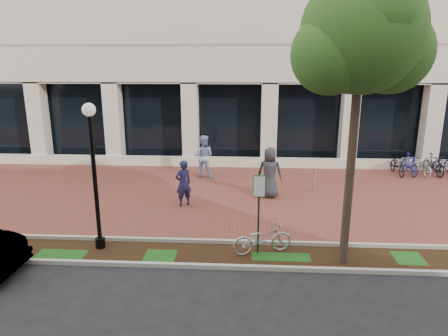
# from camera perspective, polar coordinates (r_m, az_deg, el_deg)

# --- Properties ---
(ground) EXTENTS (120.00, 120.00, 0.00)m
(ground) POSITION_cam_1_polar(r_m,az_deg,el_deg) (16.19, -0.03, -3.83)
(ground) COLOR black
(ground) RESTS_ON ground
(brick_plaza) EXTENTS (40.00, 9.00, 0.01)m
(brick_plaza) POSITION_cam_1_polar(r_m,az_deg,el_deg) (16.19, -0.03, -3.81)
(brick_plaza) COLOR brown
(brick_plaza) RESTS_ON ground
(planting_strip) EXTENTS (40.00, 1.50, 0.01)m
(planting_strip) POSITION_cam_1_polar(r_m,az_deg,el_deg) (11.35, -1.63, -12.31)
(planting_strip) COLOR black
(planting_strip) RESTS_ON ground
(curb_plaza_side) EXTENTS (40.00, 0.12, 0.12)m
(curb_plaza_side) POSITION_cam_1_polar(r_m,az_deg,el_deg) (12.00, -1.32, -10.44)
(curb_plaza_side) COLOR #ABABA2
(curb_plaza_side) RESTS_ON ground
(curb_street_side) EXTENTS (40.00, 0.12, 0.12)m
(curb_street_side) POSITION_cam_1_polar(r_m,az_deg,el_deg) (10.67, -1.99, -13.88)
(curb_street_side) COLOR #ABABA2
(curb_street_side) RESTS_ON ground
(parking_sign) EXTENTS (0.34, 0.07, 2.41)m
(parking_sign) POSITION_cam_1_polar(r_m,az_deg,el_deg) (10.88, 5.00, -4.81)
(parking_sign) COLOR #123318
(parking_sign) RESTS_ON ground
(lamppost) EXTENTS (0.36, 0.36, 4.16)m
(lamppost) POSITION_cam_1_polar(r_m,az_deg,el_deg) (11.51, -18.08, -0.15)
(lamppost) COLOR black
(lamppost) RESTS_ON ground
(street_tree) EXTENTS (3.44, 2.87, 7.29)m
(street_tree) POSITION_cam_1_polar(r_m,az_deg,el_deg) (10.25, 19.22, 16.74)
(street_tree) COLOR #4A382A
(street_tree) RESTS_ON ground
(locked_bicycle) EXTENTS (1.81, 1.11, 0.90)m
(locked_bicycle) POSITION_cam_1_polar(r_m,az_deg,el_deg) (11.31, 5.48, -9.96)
(locked_bicycle) COLOR #B2B3B7
(locked_bicycle) RESTS_ON ground
(pedestrian_left) EXTENTS (0.76, 0.71, 1.73)m
(pedestrian_left) POSITION_cam_1_polar(r_m,az_deg,el_deg) (14.81, -5.83, -2.17)
(pedestrian_left) COLOR #1C1F48
(pedestrian_left) RESTS_ON ground
(pedestrian_mid) EXTENTS (1.05, 0.87, 1.96)m
(pedestrian_mid) POSITION_cam_1_polar(r_m,az_deg,el_deg) (18.50, -2.98, 1.69)
(pedestrian_mid) COLOR #8394C4
(pedestrian_mid) RESTS_ON ground
(pedestrian_right) EXTENTS (1.07, 0.79, 2.01)m
(pedestrian_right) POSITION_cam_1_polar(r_m,az_deg,el_deg) (15.72, 6.55, -0.66)
(pedestrian_right) COLOR #2B2C30
(pedestrian_right) RESTS_ON ground
(bollard) EXTENTS (0.12, 0.12, 1.04)m
(bollard) POSITION_cam_1_polar(r_m,az_deg,el_deg) (16.86, 12.76, -1.55)
(bollard) COLOR silver
(bollard) RESTS_ON ground
(bike_rack_cluster) EXTENTS (3.52, 1.81, 1.01)m
(bike_rack_cluster) POSITION_cam_1_polar(r_m,az_deg,el_deg) (21.22, 27.01, 0.38)
(bike_rack_cluster) COLOR black
(bike_rack_cluster) RESTS_ON ground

